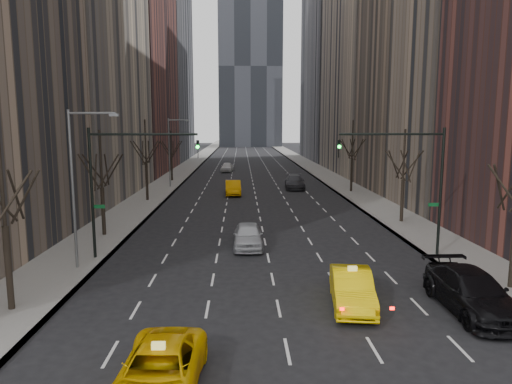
{
  "coord_description": "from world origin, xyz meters",
  "views": [
    {
      "loc": [
        -1.68,
        -15.8,
        8.3
      ],
      "look_at": [
        -0.62,
        16.8,
        3.5
      ],
      "focal_mm": 32.0,
      "sensor_mm": 36.0,
      "label": 1
    }
  ],
  "objects": [
    {
      "name": "tree_lw_a",
      "position": [
        -12.0,
        4.0,
        3.88
      ],
      "size": [
        3.36,
        3.5,
        8.28
      ],
      "color": "black",
      "rests_on": "ground"
    },
    {
      "name": "tree_rw_c",
      "position": [
        12.0,
        40.0,
        4.04
      ],
      "size": [
        3.36,
        3.5,
        8.74
      ],
      "color": "black",
      "rests_on": "ground"
    },
    {
      "name": "tree_lw_d",
      "position": [
        -12.0,
        52.0,
        3.56
      ],
      "size": [
        3.36,
        3.5,
        7.36
      ],
      "color": "black",
      "rests_on": "ground"
    },
    {
      "name": "tree_lw_c",
      "position": [
        -12.0,
        34.0,
        4.04
      ],
      "size": [
        3.36,
        3.5,
        8.74
      ],
      "color": "black",
      "rests_on": "ground"
    },
    {
      "name": "tree_rw_b",
      "position": [
        12.0,
        22.0,
        3.72
      ],
      "size": [
        3.36,
        3.5,
        7.82
      ],
      "color": "black",
      "rests_on": "ground"
    },
    {
      "name": "parked_suv_black",
      "position": [
        8.61,
        3.38,
        0.91
      ],
      "size": [
        2.56,
        6.28,
        1.82
      ],
      "primitive_type": "imported",
      "rotation": [
        0.0,
        0.0,
        0.0
      ],
      "color": "black",
      "rests_on": "ground"
    },
    {
      "name": "bld_left_deep",
      "position": [
        -21.5,
        96.0,
        30.0
      ],
      "size": [
        14.0,
        30.0,
        60.0
      ],
      "primitive_type": "cube",
      "color": "slate",
      "rests_on": "ground"
    },
    {
      "name": "sidewalk_left",
      "position": [
        -12.25,
        70.0,
        0.07
      ],
      "size": [
        4.5,
        320.0,
        0.15
      ],
      "primitive_type": "cube",
      "color": "slate",
      "rests_on": "ground"
    },
    {
      "name": "streetlight_far",
      "position": [
        -10.84,
        45.0,
        5.62
      ],
      "size": [
        2.83,
        0.22,
        9.0
      ],
      "color": "slate",
      "rests_on": "ground"
    },
    {
      "name": "bld_right_far",
      "position": [
        21.5,
        64.0,
        25.0
      ],
      "size": [
        14.0,
        28.0,
        50.0
      ],
      "primitive_type": "cube",
      "color": "tan",
      "rests_on": "ground"
    },
    {
      "name": "far_taxi",
      "position": [
        -2.66,
        38.39,
        0.86
      ],
      "size": [
        2.01,
        5.27,
        1.71
      ],
      "primitive_type": "imported",
      "rotation": [
        0.0,
        0.0,
        0.04
      ],
      "color": "orange",
      "rests_on": "ground"
    },
    {
      "name": "far_car_white",
      "position": [
        -4.2,
        65.74,
        0.85
      ],
      "size": [
        2.39,
        5.12,
        1.7
      ],
      "primitive_type": "imported",
      "rotation": [
        0.0,
        0.0,
        -0.08
      ],
      "color": "silver",
      "rests_on": "ground"
    },
    {
      "name": "ground",
      "position": [
        0.0,
        0.0,
        0.0
      ],
      "size": [
        400.0,
        400.0,
        0.0
      ],
      "primitive_type": "plane",
      "color": "black",
      "rests_on": "ground"
    },
    {
      "name": "silver_sedan_ahead",
      "position": [
        -1.23,
        14.55,
        0.83
      ],
      "size": [
        1.97,
        4.88,
        1.66
      ],
      "primitive_type": "imported",
      "rotation": [
        0.0,
        0.0,
        -0.0
      ],
      "color": "#A9ABB1",
      "rests_on": "ground"
    },
    {
      "name": "taxi_sedan",
      "position": [
        3.41,
        4.21,
        0.84
      ],
      "size": [
        2.41,
        5.27,
        1.67
      ],
      "primitive_type": "imported",
      "rotation": [
        0.0,
        0.0,
        -0.13
      ],
      "color": "yellow",
      "rests_on": "ground"
    },
    {
      "name": "far_suv_grey",
      "position": [
        5.36,
        43.45,
        0.89
      ],
      "size": [
        2.84,
        6.24,
        1.77
      ],
      "primitive_type": "imported",
      "rotation": [
        0.0,
        0.0,
        -0.06
      ],
      "color": "#313136",
      "rests_on": "ground"
    },
    {
      "name": "bld_left_far",
      "position": [
        -21.5,
        66.0,
        22.0
      ],
      "size": [
        14.0,
        28.0,
        44.0
      ],
      "primitive_type": "cube",
      "color": "brown",
      "rests_on": "ground"
    },
    {
      "name": "bld_right_deep",
      "position": [
        21.5,
        95.0,
        29.0
      ],
      "size": [
        14.0,
        30.0,
        58.0
      ],
      "primitive_type": "cube",
      "color": "slate",
      "rests_on": "ground"
    },
    {
      "name": "traffic_mast_left",
      "position": [
        -9.11,
        12.0,
        5.49
      ],
      "size": [
        6.69,
        0.39,
        8.0
      ],
      "color": "black",
      "rests_on": "ground"
    },
    {
      "name": "traffic_mast_right",
      "position": [
        9.11,
        12.0,
        5.49
      ],
      "size": [
        6.69,
        0.39,
        8.0
      ],
      "color": "black",
      "rests_on": "ground"
    },
    {
      "name": "streetlight_near",
      "position": [
        -10.84,
        10.0,
        5.62
      ],
      "size": [
        2.83,
        0.22,
        9.0
      ],
      "color": "slate",
      "rests_on": "ground"
    },
    {
      "name": "sidewalk_right",
      "position": [
        12.25,
        70.0,
        0.07
      ],
      "size": [
        4.5,
        320.0,
        0.15
      ],
      "primitive_type": "cube",
      "color": "slate",
      "rests_on": "ground"
    },
    {
      "name": "tree_lw_b",
      "position": [
        -12.0,
        18.0,
        3.72
      ],
      "size": [
        3.36,
        3.5,
        7.82
      ],
      "color": "black",
      "rests_on": "ground"
    },
    {
      "name": "taxi_suv",
      "position": [
        -4.25,
        -2.6,
        0.75
      ],
      "size": [
        2.7,
        5.5,
        1.5
      ],
      "primitive_type": "imported",
      "rotation": [
        0.0,
        0.0,
        -0.04
      ],
      "color": "#F1B905",
      "rests_on": "ground"
    }
  ]
}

